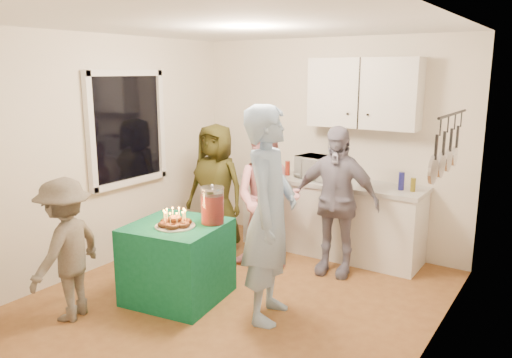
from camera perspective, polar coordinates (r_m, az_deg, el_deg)
The scene contains 19 objects.
floor at distance 5.06m, azimuth -2.24°, elevation -13.55°, with size 4.00×4.00×0.00m, color brown.
ceiling at distance 4.57m, azimuth -2.53°, elevation 17.23°, with size 4.00×4.00×0.00m, color white.
back_wall at distance 6.35m, azimuth 8.24°, elevation 3.97°, with size 3.60×3.60×0.00m, color silver.
left_wall at distance 5.86m, azimuth -16.83°, elevation 2.89°, with size 4.00×4.00×0.00m, color silver.
right_wall at distance 3.90m, azimuth 19.64°, elevation -1.86°, with size 4.00×4.00×0.00m, color silver.
window_night at distance 6.00m, azimuth -14.59°, elevation 5.64°, with size 0.04×1.00×1.20m, color black.
counter at distance 6.19m, azimuth 8.48°, elevation -4.51°, with size 2.20×0.58×0.86m, color white.
countertop at distance 6.08m, azimuth 8.61°, elevation -0.40°, with size 2.24×0.62×0.05m, color beige.
upper_cabinet at distance 5.96m, azimuth 12.22°, elevation 9.57°, with size 1.30×0.30×0.80m, color white.
pot_rack at distance 4.53m, azimuth 21.10°, elevation 3.80°, with size 0.12×1.00×0.60m, color black.
microwave at distance 6.12m, azimuth 7.06°, elevation 1.31°, with size 0.50×0.34×0.28m, color white.
party_table at distance 5.00m, azimuth -8.94°, elevation -9.26°, with size 0.85×0.85×0.76m, color #0E5E3B.
donut_cake at distance 4.77m, azimuth -9.26°, elevation -4.38°, with size 0.38×0.38×0.18m, color #381C0C, non-canonical shape.
punch_jar at distance 4.81m, azimuth -5.00°, elevation -3.13°, with size 0.22×0.22×0.34m, color red.
man_birthday at distance 4.39m, azimuth 1.57°, elevation -4.11°, with size 0.71×0.46×1.93m, color #96B5DA.
woman_back_left at distance 6.20m, azimuth -4.59°, elevation -0.95°, with size 0.77×0.50×1.58m, color #504C16.
woman_back_center at distance 5.60m, azimuth 1.28°, elevation -2.34°, with size 0.77×0.60×1.58m, color #D26D85.
woman_back_right at distance 5.48m, azimuth 9.04°, elevation -2.49°, with size 0.96×0.40×1.64m, color #170F33.
child_near_left at distance 4.78m, azimuth -20.87°, elevation -7.54°, with size 0.84×0.48×1.30m, color #4E473E.
Camera 1 is at (2.66, -3.69, 2.21)m, focal length 35.00 mm.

